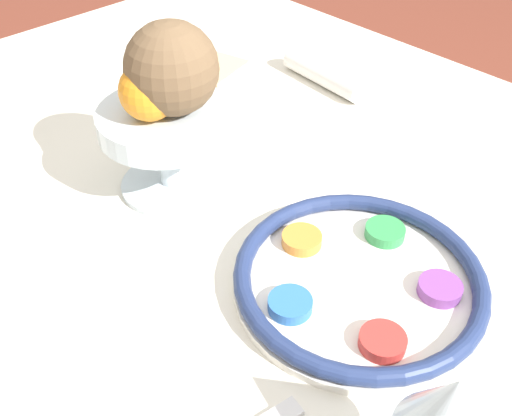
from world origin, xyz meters
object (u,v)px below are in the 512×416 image
Objects in this scene: wine_glass at (448,412)px; napkin_roll at (325,74)px; orange_fruit at (149,91)px; seder_plate at (359,279)px; fruit_stand at (166,132)px; coconut at (172,68)px; bread_plate at (209,71)px.

wine_glass is 0.87× the size of napkin_roll.
orange_fruit is (0.47, -0.08, 0.04)m from wine_glass.
seder_plate is 0.25m from wine_glass.
fruit_stand is at bearing -12.01° from wine_glass.
coconut reaches higher than fruit_stand.
bread_plate is at bearing -22.67° from seder_plate.
wine_glass is 0.97× the size of bread_plate.
bread_plate is (0.69, -0.35, -0.10)m from wine_glass.
fruit_stand is 1.00× the size of napkin_roll.
wine_glass is 0.71m from napkin_roll.
bread_plate is (0.22, -0.27, -0.15)m from orange_fruit.
orange_fruit is at bearing 77.87° from coconut.
wine_glass is 0.49m from coconut.
wine_glass is 2.08× the size of orange_fruit.
wine_glass is 1.31× the size of coconut.
fruit_stand is at bearing 97.41° from napkin_roll.
fruit_stand is 0.07m from orange_fruit.
orange_fruit is at bearing 128.85° from bread_plate.
coconut is at bearing 4.87° from seder_plate.
fruit_stand is 2.39× the size of orange_fruit.
napkin_roll is at bearing -143.62° from bread_plate.
bread_plate is at bearing 36.38° from napkin_roll.
bread_plate is at bearing -51.15° from orange_fruit.
napkin_roll is at bearing -82.59° from fruit_stand.
coconut is at bearing -13.53° from wine_glass.
fruit_stand is 0.34m from bread_plate.
bread_plate is at bearing -46.74° from coconut.
seder_plate is 3.91× the size of orange_fruit.
wine_glass is at bearing 138.00° from napkin_roll.
seder_plate is at bearing -175.13° from coconut.
seder_plate is 0.56m from bread_plate.
coconut is (-0.01, -0.03, 0.02)m from orange_fruit.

